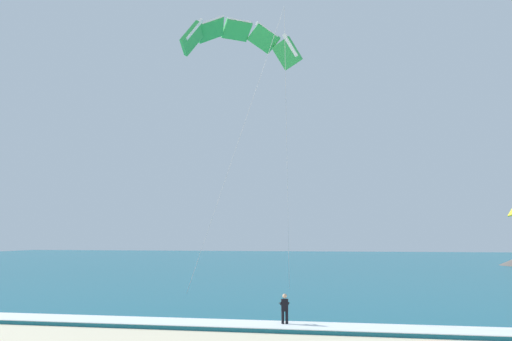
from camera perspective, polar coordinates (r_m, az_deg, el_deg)
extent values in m
cube|color=#146075|center=(83.46, 11.64, -10.67)|extent=(200.00, 120.00, 0.20)
cube|color=white|center=(24.80, 16.08, -17.49)|extent=(200.00, 2.12, 0.04)
ellipsoid|color=#239EC6|center=(25.07, 3.43, -18.11)|extent=(0.66, 1.45, 0.05)
cube|color=black|center=(25.31, 3.49, -17.91)|extent=(0.17, 0.08, 0.04)
cube|color=black|center=(24.82, 3.36, -18.11)|extent=(0.17, 0.08, 0.04)
cylinder|color=black|center=(25.00, 3.18, -17.22)|extent=(0.14, 0.14, 0.84)
cylinder|color=black|center=(25.01, 3.66, -17.22)|extent=(0.14, 0.14, 0.84)
cube|color=black|center=(24.90, 3.41, -15.59)|extent=(0.37, 0.25, 0.60)
sphere|color=tan|center=(24.84, 3.40, -14.58)|extent=(0.22, 0.22, 0.22)
cylinder|color=black|center=(25.04, 2.96, -15.43)|extent=(0.17, 0.51, 0.22)
cylinder|color=black|center=(25.06, 3.81, -15.42)|extent=(0.17, 0.51, 0.22)
cylinder|color=black|center=(25.27, 3.36, -15.36)|extent=(0.55, 0.12, 0.04)
cube|color=#3F3F42|center=(25.05, 3.40, -16.05)|extent=(0.13, 0.10, 0.10)
cube|color=green|center=(34.25, 3.70, 13.63)|extent=(2.17, 1.49, 2.05)
cube|color=white|center=(33.95, 4.10, 14.56)|extent=(1.09, 0.78, 1.57)
cube|color=green|center=(34.66, 0.91, 15.31)|extent=(2.36, 1.90, 1.70)
cube|color=white|center=(34.37, 1.27, 16.26)|extent=(1.47, 1.06, 1.03)
cube|color=green|center=(34.39, -2.29, 16.24)|extent=(2.28, 2.14, 0.97)
cube|color=white|center=(34.10, -1.97, 17.20)|extent=(1.62, 1.16, 0.26)
cube|color=green|center=(33.48, -5.34, 16.22)|extent=(1.89, 2.17, 1.70)
cube|color=white|center=(33.18, -5.05, 17.21)|extent=(1.46, 1.05, 1.03)
cube|color=green|center=(32.09, -7.62, 15.20)|extent=(1.23, 1.98, 2.05)
cube|color=white|center=(31.78, -7.35, 16.23)|extent=(1.01, 0.76, 1.57)
cylinder|color=#B2B2B7|center=(28.83, 3.68, 1.38)|extent=(0.59, 6.86, 15.83)
cylinder|color=#B2B2B7|center=(27.54, -2.66, 1.80)|extent=(6.33, 3.30, 15.83)
cube|color=yellow|center=(61.65, 28.00, -4.34)|extent=(0.86, 1.05, 1.05)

